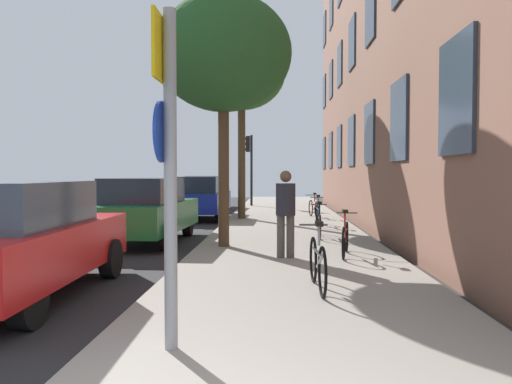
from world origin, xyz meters
name	(u,v)px	position (x,y,z in m)	size (l,w,h in m)	color
ground_plane	(182,225)	(-2.40, 15.00, 0.00)	(41.80, 41.80, 0.00)	#332D28
road_asphalt	(121,225)	(-4.50, 15.00, 0.01)	(7.00, 38.00, 0.01)	#232326
sidewalk	(286,224)	(1.10, 15.00, 0.06)	(4.20, 38.00, 0.12)	gray
sign_post	(168,152)	(-0.21, 2.50, 1.94)	(0.16, 0.60, 3.11)	gray
traffic_light	(249,157)	(-0.61, 23.97, 2.57)	(0.43, 0.24, 3.57)	black
tree_near	(223,54)	(-0.40, 9.26, 4.37)	(3.02, 3.02, 5.56)	#4C3823
tree_far	(242,74)	(-0.49, 16.41, 5.33)	(3.15, 3.15, 6.58)	#4C3823
bicycle_0	(318,263)	(1.36, 4.99, 0.50)	(0.42, 1.66, 0.97)	black
bicycle_1	(345,238)	(2.13, 7.99, 0.48)	(0.48, 1.61, 0.92)	black
bicycle_2	(319,223)	(1.87, 10.99, 0.47)	(0.42, 1.63, 0.91)	black
bicycle_3	(318,213)	(2.06, 13.99, 0.50)	(0.42, 1.68, 0.97)	black
bicycle_4	(314,208)	(2.15, 16.99, 0.48)	(0.43, 1.61, 0.92)	black
pedestrian_0	(286,208)	(0.95, 7.72, 1.08)	(0.52, 0.52, 1.68)	#4C4742
car_0	(19,239)	(-2.76, 4.74, 0.84)	(1.86, 4.50, 1.62)	red
car_1	(145,210)	(-2.50, 10.56, 0.84)	(1.97, 4.39, 1.62)	#19662D
car_2	(200,197)	(-2.14, 17.17, 0.84)	(1.98, 4.08, 1.62)	navy
car_3	(206,192)	(-2.72, 23.19, 0.84)	(1.97, 4.10, 1.62)	#B7B7BC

